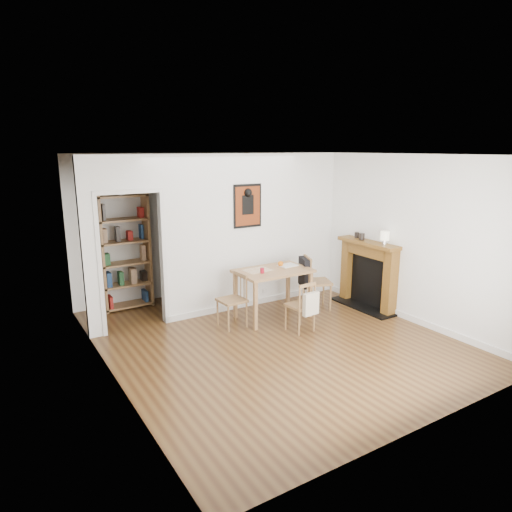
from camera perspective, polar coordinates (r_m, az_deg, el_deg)
ground at (r=6.73m, az=1.92°, el=-10.17°), size 5.20×5.20×0.00m
room_shell at (r=7.50m, az=-3.07°, el=2.69°), size 5.20×5.20×5.20m
dining_table at (r=7.27m, az=2.14°, el=-2.46°), size 1.17×0.75×0.80m
chair_left at (r=6.98m, az=-3.04°, el=-5.61°), size 0.44×0.44×0.84m
chair_right at (r=7.79m, az=7.52°, el=-3.19°), size 0.64×0.60×0.93m
chair_front at (r=6.86m, az=5.60°, el=-6.21°), size 0.42×0.47×0.78m
bookshelf at (r=7.99m, az=-16.08°, el=0.42°), size 0.82×0.33×1.96m
fireplace at (r=8.03m, az=13.89°, el=-1.97°), size 0.45×1.25×1.16m
red_glass at (r=7.04m, az=0.78°, el=-1.83°), size 0.06×0.06×0.08m
orange_fruit at (r=7.45m, az=3.10°, el=-0.97°), size 0.09×0.09×0.09m
placemat at (r=7.21m, az=0.19°, el=-1.77°), size 0.43×0.34×0.00m
notebook at (r=7.50m, az=4.01°, el=-1.18°), size 0.31×0.24×0.01m
mantel_lamp at (r=7.59m, az=15.79°, el=2.35°), size 0.14×0.14×0.23m
ceramic_jar_a at (r=7.94m, az=13.08°, el=2.38°), size 0.10×0.10×0.12m
ceramic_jar_b at (r=8.12m, az=12.48°, el=2.58°), size 0.08×0.08×0.10m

